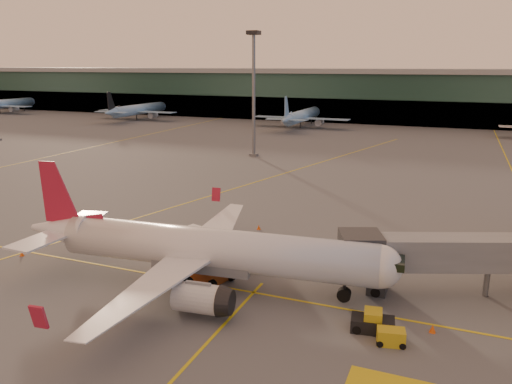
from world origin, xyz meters
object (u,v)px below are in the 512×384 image
at_px(gpu_cart, 391,337).
at_px(pushback_tug, 373,323).
at_px(main_airplane, 202,250).
at_px(catering_truck, 206,253).

distance_m(gpu_cart, pushback_tug, 2.04).
distance_m(main_airplane, catering_truck, 1.64).
xyz_separation_m(gpu_cart, pushback_tug, (-1.49, 1.39, 0.09)).
distance_m(catering_truck, gpu_cart, 17.87).
bearing_deg(gpu_cart, pushback_tug, 125.44).
bearing_deg(pushback_tug, main_airplane, 163.50).
bearing_deg(main_airplane, catering_truck, 99.67).
bearing_deg(main_airplane, pushback_tug, -14.27).
height_order(main_airplane, catering_truck, main_airplane).
relative_size(gpu_cart, pushback_tug, 0.65).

